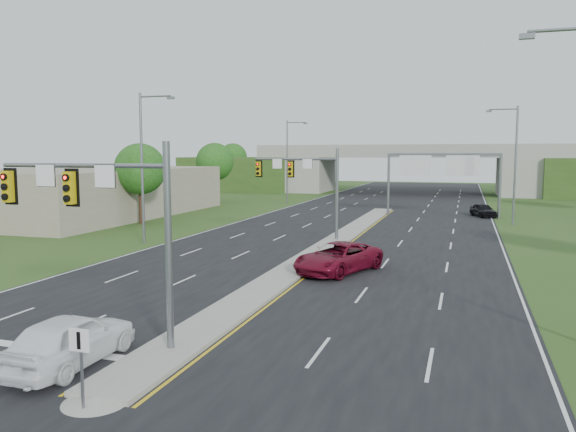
% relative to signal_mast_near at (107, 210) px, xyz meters
% --- Properties ---
extents(ground, '(240.00, 240.00, 0.00)m').
position_rel_signal_mast_near_xyz_m(ground, '(2.26, 0.07, -4.73)').
color(ground, '#2E4B1A').
rests_on(ground, ground).
extents(road, '(24.00, 160.00, 0.02)m').
position_rel_signal_mast_near_xyz_m(road, '(2.26, 35.07, -4.72)').
color(road, black).
rests_on(road, ground).
extents(median, '(2.00, 54.00, 0.16)m').
position_rel_signal_mast_near_xyz_m(median, '(2.26, 23.07, -4.63)').
color(median, gray).
rests_on(median, road).
extents(median_nose, '(2.00, 2.00, 0.16)m').
position_rel_signal_mast_near_xyz_m(median_nose, '(2.26, -3.93, -4.63)').
color(median_nose, gray).
rests_on(median_nose, road).
extents(lane_markings, '(23.72, 160.00, 0.01)m').
position_rel_signal_mast_near_xyz_m(lane_markings, '(1.66, 28.99, -4.70)').
color(lane_markings, gold).
rests_on(lane_markings, road).
extents(signal_mast_near, '(6.62, 0.60, 7.00)m').
position_rel_signal_mast_near_xyz_m(signal_mast_near, '(0.00, 0.00, 0.00)').
color(signal_mast_near, slate).
rests_on(signal_mast_near, ground).
extents(signal_mast_far, '(6.62, 0.60, 7.00)m').
position_rel_signal_mast_near_xyz_m(signal_mast_far, '(0.00, 25.00, 0.00)').
color(signal_mast_far, slate).
rests_on(signal_mast_far, ground).
extents(keep_right_sign, '(0.60, 0.13, 2.20)m').
position_rel_signal_mast_near_xyz_m(keep_right_sign, '(2.26, -4.45, -3.21)').
color(keep_right_sign, slate).
rests_on(keep_right_sign, ground).
extents(sign_gantry, '(11.58, 0.44, 6.67)m').
position_rel_signal_mast_near_xyz_m(sign_gantry, '(8.95, 44.99, 0.51)').
color(sign_gantry, slate).
rests_on(sign_gantry, ground).
extents(overpass, '(80.00, 14.00, 8.10)m').
position_rel_signal_mast_near_xyz_m(overpass, '(2.26, 80.07, -1.17)').
color(overpass, gray).
rests_on(overpass, ground).
extents(lightpole_l_mid, '(2.85, 0.25, 11.00)m').
position_rel_signal_mast_near_xyz_m(lightpole_l_mid, '(-11.03, 20.07, 1.38)').
color(lightpole_l_mid, slate).
rests_on(lightpole_l_mid, ground).
extents(lightpole_l_far, '(2.85, 0.25, 11.00)m').
position_rel_signal_mast_near_xyz_m(lightpole_l_far, '(-11.03, 55.07, 1.38)').
color(lightpole_l_far, slate).
rests_on(lightpole_l_far, ground).
extents(lightpole_r_far, '(2.85, 0.25, 11.00)m').
position_rel_signal_mast_near_xyz_m(lightpole_r_far, '(15.56, 40.07, 1.38)').
color(lightpole_r_far, slate).
rests_on(lightpole_r_far, ground).
extents(tree_l_near, '(4.80, 4.80, 7.60)m').
position_rel_signal_mast_near_xyz_m(tree_l_near, '(-17.74, 30.07, 0.45)').
color(tree_l_near, '#382316').
rests_on(tree_l_near, ground).
extents(tree_l_mid, '(5.20, 5.20, 8.12)m').
position_rel_signal_mast_near_xyz_m(tree_l_mid, '(-21.74, 55.07, 0.78)').
color(tree_l_mid, '#382316').
rests_on(tree_l_mid, ground).
extents(tree_back_a, '(6.00, 6.00, 8.85)m').
position_rel_signal_mast_near_xyz_m(tree_back_a, '(-35.74, 94.07, 1.11)').
color(tree_back_a, '#382316').
rests_on(tree_back_a, ground).
extents(tree_back_b, '(5.60, 5.60, 8.32)m').
position_rel_signal_mast_near_xyz_m(tree_back_b, '(-21.74, 94.07, 0.78)').
color(tree_back_b, '#382316').
rests_on(tree_back_b, ground).
extents(tree_back_c, '(5.60, 5.60, 8.32)m').
position_rel_signal_mast_near_xyz_m(tree_back_c, '(26.26, 94.07, 0.78)').
color(tree_back_c, '#382316').
rests_on(tree_back_c, ground).
extents(commercial_building, '(18.00, 30.00, 5.00)m').
position_rel_signal_mast_near_xyz_m(commercial_building, '(-27.74, 35.07, -2.23)').
color(commercial_building, gray).
rests_on(commercial_building, ground).
extents(car_white, '(2.00, 4.91, 1.67)m').
position_rel_signal_mast_near_xyz_m(car_white, '(-0.13, -1.93, -3.87)').
color(car_white, white).
rests_on(car_white, road).
extents(car_far_a, '(4.72, 6.51, 1.65)m').
position_rel_signal_mast_near_xyz_m(car_far_a, '(4.80, 14.24, -3.88)').
color(car_far_a, maroon).
rests_on(car_far_a, road).
extents(car_far_c, '(3.01, 4.42, 1.40)m').
position_rel_signal_mast_near_xyz_m(car_far_c, '(13.26, 46.22, -4.01)').
color(car_far_c, black).
rests_on(car_far_c, road).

